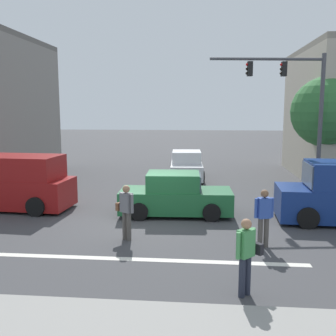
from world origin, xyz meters
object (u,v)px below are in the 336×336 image
object	(u,v)px
street_tree	(326,112)
sedan_waiting_far	(175,196)
van_parked_curbside	(15,184)
pedestrian_mid_crossing	(126,209)
sedan_crossing_rightbound	(186,166)
pedestrian_far_side	(264,215)
utility_pole_far_right	(336,109)
traffic_light_mast	(299,102)
pedestrian_foreground_with_bag	(246,252)

from	to	relation	value
street_tree	sedan_waiting_far	distance (m)	9.06
street_tree	sedan_waiting_far	xyz separation A→B (m)	(-6.77, -5.20, -3.04)
street_tree	van_parked_curbside	xyz separation A→B (m)	(-13.11, -4.89, -2.74)
sedan_waiting_far	pedestrian_mid_crossing	size ratio (longest dim) A/B	2.50
sedan_crossing_rightbound	pedestrian_far_side	size ratio (longest dim) A/B	2.51
street_tree	pedestrian_mid_crossing	distance (m)	11.79
sedan_crossing_rightbound	pedestrian_mid_crossing	world-z (taller)	pedestrian_mid_crossing
utility_pole_far_right	sedan_waiting_far	world-z (taller)	utility_pole_far_right
sedan_waiting_far	van_parked_curbside	world-z (taller)	van_parked_curbside
pedestrian_mid_crossing	pedestrian_far_side	world-z (taller)	same
sedan_crossing_rightbound	traffic_light_mast	bearing A→B (deg)	-42.12
street_tree	utility_pole_far_right	bearing A→B (deg)	62.37
van_parked_curbside	pedestrian_far_side	size ratio (longest dim) A/B	2.82
sedan_waiting_far	pedestrian_mid_crossing	xyz separation A→B (m)	(-1.26, -2.96, 0.24)
van_parked_curbside	sedan_crossing_rightbound	xyz separation A→B (m)	(6.40, 7.29, -0.29)
street_tree	sedan_waiting_far	world-z (taller)	street_tree
traffic_light_mast	van_parked_curbside	xyz separation A→B (m)	(-11.35, -2.82, -3.17)
utility_pole_far_right	pedestrian_far_side	world-z (taller)	utility_pole_far_right
utility_pole_far_right	pedestrian_foreground_with_bag	world-z (taller)	utility_pole_far_right
sedan_waiting_far	pedestrian_far_side	distance (m)	4.26
sedan_waiting_far	sedan_crossing_rightbound	size ratio (longest dim) A/B	1.00
sedan_waiting_far	sedan_crossing_rightbound	bearing A→B (deg)	89.54
pedestrian_far_side	sedan_crossing_rightbound	bearing A→B (deg)	103.84
van_parked_curbside	utility_pole_far_right	bearing A→B (deg)	26.16
sedan_waiting_far	traffic_light_mast	bearing A→B (deg)	31.98
street_tree	pedestrian_foreground_with_bag	world-z (taller)	street_tree
traffic_light_mast	van_parked_curbside	size ratio (longest dim) A/B	1.31
pedestrian_far_side	street_tree	bearing A→B (deg)	64.46
traffic_light_mast	utility_pole_far_right	bearing A→B (deg)	55.53
pedestrian_foreground_with_bag	sedan_waiting_far	bearing A→B (deg)	107.26
utility_pole_far_right	pedestrian_foreground_with_bag	bearing A→B (deg)	-113.64
utility_pole_far_right	street_tree	bearing A→B (deg)	-117.63
utility_pole_far_right	pedestrian_mid_crossing	xyz separation A→B (m)	(-9.12, -10.25, -2.96)
van_parked_curbside	sedan_crossing_rightbound	size ratio (longest dim) A/B	1.13
pedestrian_foreground_with_bag	utility_pole_far_right	bearing A→B (deg)	66.36
sedan_crossing_rightbound	pedestrian_foreground_with_bag	world-z (taller)	pedestrian_foreground_with_bag
traffic_light_mast	sedan_waiting_far	xyz separation A→B (m)	(-5.01, -3.13, -3.46)
sedan_waiting_far	pedestrian_foreground_with_bag	bearing A→B (deg)	-72.74
street_tree	utility_pole_far_right	distance (m)	2.36
utility_pole_far_right	van_parked_curbside	xyz separation A→B (m)	(-14.20, -6.98, -2.91)
street_tree	van_parked_curbside	world-z (taller)	street_tree
street_tree	sedan_crossing_rightbound	size ratio (longest dim) A/B	1.29
street_tree	traffic_light_mast	world-z (taller)	traffic_light_mast
pedestrian_foreground_with_bag	pedestrian_far_side	distance (m)	3.10
van_parked_curbside	sedan_crossing_rightbound	distance (m)	9.71
van_parked_curbside	street_tree	bearing A→B (deg)	20.44
sedan_waiting_far	sedan_crossing_rightbound	xyz separation A→B (m)	(0.06, 7.61, 0.00)
traffic_light_mast	street_tree	bearing A→B (deg)	49.60
pedestrian_foreground_with_bag	van_parked_curbside	bearing A→B (deg)	141.60
utility_pole_far_right	pedestrian_far_side	bearing A→B (deg)	-115.96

